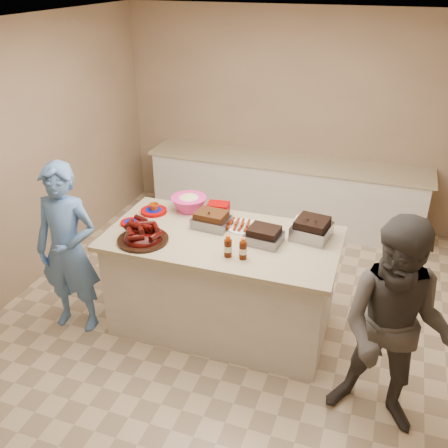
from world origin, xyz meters
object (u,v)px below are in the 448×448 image
(bbq_bottle_b, at_px, (243,258))
(plastic_cup, at_px, (154,212))
(roasting_pan, at_px, (311,238))
(coleslaw_bowl, at_px, (189,210))
(guest_blue, at_px, (80,322))
(rib_platter, at_px, (143,241))
(bbq_bottle_a, at_px, (228,256))
(island, at_px, (222,324))
(guest_gray, at_px, (378,418))
(mustard_bottle, at_px, (216,224))

(bbq_bottle_b, relative_size, plastic_cup, 1.96)
(bbq_bottle_b, bearing_deg, roasting_pan, 49.03)
(coleslaw_bowl, bearing_deg, plastic_cup, -153.02)
(guest_blue, bearing_deg, rib_platter, 4.76)
(coleslaw_bowl, xyz_separation_m, guest_blue, (-0.84, -0.83, -0.98))
(bbq_bottle_a, distance_m, plastic_cup, 1.08)
(coleslaw_bowl, relative_size, bbq_bottle_b, 1.82)
(rib_platter, xyz_separation_m, bbq_bottle_b, (0.91, 0.01, -0.00))
(plastic_cup, xyz_separation_m, guest_blue, (-0.54, -0.67, -0.98))
(island, xyz_separation_m, coleslaw_bowl, (-0.48, 0.39, 0.98))
(roasting_pan, bearing_deg, bbq_bottle_a, -129.17)
(rib_platter, distance_m, guest_gray, 2.38)
(bbq_bottle_a, xyz_separation_m, mustard_bottle, (-0.28, 0.50, 0.00))
(bbq_bottle_a, relative_size, plastic_cup, 1.99)
(roasting_pan, relative_size, guest_gray, 0.18)
(bbq_bottle_b, relative_size, guest_gray, 0.11)
(bbq_bottle_a, xyz_separation_m, plastic_cup, (-0.94, 0.54, -0.00))
(island, distance_m, mustard_bottle, 1.00)
(island, bearing_deg, guest_gray, -24.56)
(coleslaw_bowl, relative_size, plastic_cup, 3.57)
(guest_blue, bearing_deg, mustard_bottle, 21.92)
(bbq_bottle_b, bearing_deg, guest_gray, -17.12)
(island, distance_m, bbq_bottle_b, 1.06)
(guest_gray, bearing_deg, coleslaw_bowl, 159.26)
(plastic_cup, bearing_deg, rib_platter, -73.50)
(roasting_pan, xyz_separation_m, mustard_bottle, (-0.87, -0.04, 0.00))
(island, bearing_deg, plastic_cup, 162.33)
(roasting_pan, relative_size, guest_blue, 0.19)
(rib_platter, distance_m, mustard_bottle, 0.70)
(bbq_bottle_a, xyz_separation_m, guest_gray, (1.36, -0.37, -0.98))
(island, relative_size, roasting_pan, 6.62)
(coleslaw_bowl, distance_m, bbq_bottle_a, 0.94)
(mustard_bottle, relative_size, plastic_cup, 1.28)
(roasting_pan, bearing_deg, mustard_bottle, -169.06)
(coleslaw_bowl, distance_m, guest_gray, 2.47)
(guest_blue, bearing_deg, bbq_bottle_a, -0.76)
(coleslaw_bowl, bearing_deg, guest_gray, -28.08)
(bbq_bottle_b, xyz_separation_m, guest_blue, (-1.61, -0.14, -0.98))
(bbq_bottle_a, bearing_deg, guest_blue, -174.85)
(mustard_bottle, bearing_deg, island, -57.35)
(rib_platter, height_order, bbq_bottle_b, bbq_bottle_b)
(roasting_pan, distance_m, bbq_bottle_a, 0.80)
(roasting_pan, xyz_separation_m, bbq_bottle_b, (-0.46, -0.53, 0.00))
(guest_blue, relative_size, guest_gray, 0.96)
(island, relative_size, mustard_bottle, 16.68)
(bbq_bottle_a, bearing_deg, bbq_bottle_b, 3.50)
(guest_gray, bearing_deg, rib_platter, 177.51)
(rib_platter, bearing_deg, guest_blue, -169.33)
(bbq_bottle_a, bearing_deg, roasting_pan, 42.51)
(roasting_pan, bearing_deg, plastic_cup, -171.71)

